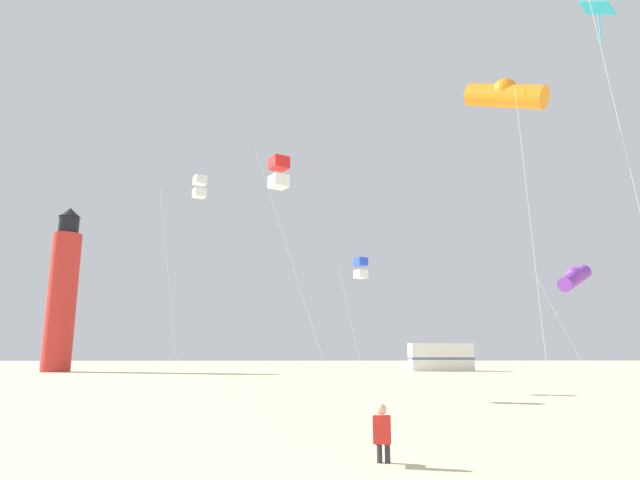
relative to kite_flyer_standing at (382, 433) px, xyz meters
The scene contains 9 objects.
kite_flyer_standing is the anchor object (origin of this frame).
kite_diamond_cyan 14.08m from the kite_flyer_standing, 25.83° to the left, with size 1.52×1.40×12.81m.
kite_box_blue 19.57m from the kite_flyer_standing, 85.44° to the left, with size 1.65×1.65×7.22m.
kite_tube_orange 10.91m from the kite_flyer_standing, 41.07° to the left, with size 2.32×2.19×10.47m.
kite_box_scarlet 11.25m from the kite_flyer_standing, 108.40° to the left, with size 2.85×2.61×9.08m.
kite_tube_violet 18.78m from the kite_flyer_standing, 51.55° to the left, with size 2.92×2.80×6.28m.
kite_box_white 20.34m from the kite_flyer_standing, 113.87° to the left, with size 2.51×2.51×11.15m.
lighthouse_distant 52.25m from the kite_flyer_standing, 120.83° to the left, with size 2.80×2.80×16.80m.
rv_van_white 47.48m from the kite_flyer_standing, 74.91° to the left, with size 6.49×2.49×2.80m.
Camera 1 is at (0.21, -6.94, 2.22)m, focal length 30.24 mm.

